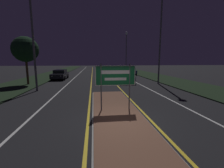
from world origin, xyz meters
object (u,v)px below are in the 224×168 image
Objects in this scene: car_receding_1 at (130,71)px; car_approaching_0 at (60,74)px; streetlight_left_near at (31,9)px; streetlight_right_far at (126,44)px; highway_sign at (116,78)px; streetlight_right_near at (161,18)px; car_receding_0 at (125,76)px.

car_receding_1 is 0.92× the size of car_approaching_0.
car_receding_1 is at bearing 50.22° from streetlight_left_near.
streetlight_right_far is at bearing 58.11° from streetlight_left_near.
highway_sign is 0.58× the size of car_receding_1.
highway_sign is 0.23× the size of streetlight_left_near.
streetlight_left_near is 24.14m from streetlight_right_far.
streetlight_right_far is 2.17× the size of car_receding_1.
car_approaching_0 is (-12.60, 6.11, -6.70)m from streetlight_right_near.
car_approaching_0 is (-8.88, 4.44, -0.01)m from car_receding_0.
highway_sign is at bearing -103.52° from streetlight_right_far.
car_receding_1 is (3.23, 10.37, -0.01)m from car_receding_0.
car_receding_0 is (-3.72, 1.67, -6.68)m from streetlight_right_near.
streetlight_left_near reaches higher than car_receding_1.
highway_sign is at bearing -104.53° from car_receding_0.
car_approaching_0 is at bearing 88.68° from streetlight_left_near.
streetlight_left_near is at bearing -121.89° from streetlight_right_far.
streetlight_right_far reaches higher than car_approaching_0.
streetlight_right_far is at bearing 76.48° from highway_sign.
streetlight_left_near is 2.67× the size of car_receding_0.
car_receding_0 reaches higher than car_approaching_0.
streetlight_right_near is at bearing -25.87° from car_approaching_0.
streetlight_left_near is 2.36× the size of car_approaching_0.
car_receding_0 is (2.80, 10.80, -1.10)m from highway_sign.
streetlight_left_near is 13.10m from streetlight_right_near.
streetlight_right_near is at bearing -24.24° from car_receding_0.
car_receding_0 is at bearing -26.54° from car_approaching_0.
streetlight_right_near is (12.81, 2.75, 0.39)m from streetlight_left_near.
highway_sign is 10.36m from streetlight_left_near.
car_receding_1 is 13.49m from car_approaching_0.
streetlight_left_near reaches higher than car_receding_0.
streetlight_right_far is at bearing 42.83° from car_approaching_0.
streetlight_left_near is 20.26m from car_receding_1.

